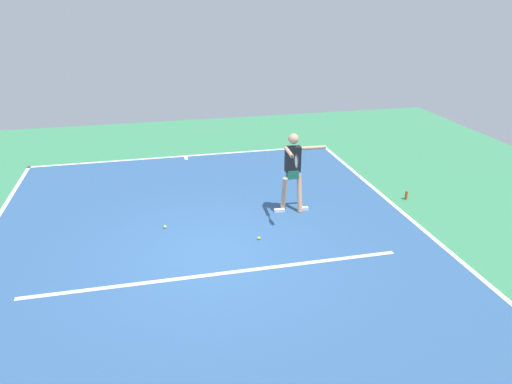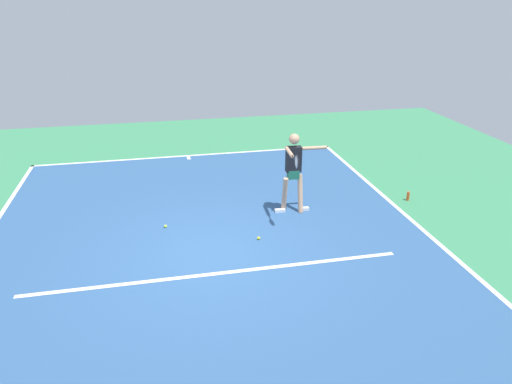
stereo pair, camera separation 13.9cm
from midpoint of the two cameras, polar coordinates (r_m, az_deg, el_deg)
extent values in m
plane|color=#388456|center=(9.31, -5.52, -7.53)|extent=(21.17, 21.17, 0.00)
cube|color=#2D5484|center=(9.31, -5.52, -7.52)|extent=(9.15, 12.33, 0.00)
cube|color=white|center=(14.89, -8.72, 4.29)|extent=(9.15, 0.10, 0.01)
cube|color=white|center=(10.74, 19.20, -4.39)|extent=(0.10, 12.33, 0.01)
cube|color=white|center=(8.73, -4.90, -9.75)|extent=(6.86, 0.10, 0.01)
cube|color=white|center=(14.70, -8.66, 4.05)|extent=(0.10, 0.30, 0.01)
cylinder|color=tan|center=(10.93, 4.88, -0.15)|extent=(0.12, 0.31, 0.89)
cube|color=white|center=(11.11, 5.31, -1.99)|extent=(0.24, 0.11, 0.07)
cylinder|color=tan|center=(10.84, 3.00, -0.28)|extent=(0.12, 0.31, 0.89)
cube|color=white|center=(10.98, 2.46, -2.22)|extent=(0.24, 0.11, 0.07)
cube|color=#1E664C|center=(10.70, 4.02, 2.21)|extent=(0.26, 0.21, 0.20)
cube|color=black|center=(10.58, 4.07, 3.97)|extent=(0.35, 0.20, 0.58)
sphere|color=tan|center=(10.44, 4.14, 6.38)|extent=(0.23, 0.23, 0.23)
cylinder|color=tan|center=(10.62, 6.51, 5.31)|extent=(0.58, 0.11, 0.08)
cylinder|color=tan|center=(10.19, 3.57, 4.82)|extent=(0.11, 0.58, 0.08)
cylinder|color=black|center=(9.82, 4.11, 4.11)|extent=(0.04, 0.22, 0.03)
torus|color=black|center=(9.60, 4.46, 3.64)|extent=(0.04, 0.29, 0.29)
cylinder|color=silver|center=(9.60, 4.46, 3.64)|extent=(0.02, 0.25, 0.25)
sphere|color=yellow|center=(9.78, -0.06, -5.56)|extent=(0.07, 0.07, 0.07)
sphere|color=#C6E53D|center=(10.43, -11.24, -4.13)|extent=(0.07, 0.07, 0.07)
cylinder|color=#D84C1E|center=(12.14, 17.29, -0.37)|extent=(0.07, 0.07, 0.22)
camera|label=1|loc=(0.07, -90.41, -0.17)|focal=33.32mm
camera|label=2|loc=(0.07, 89.59, 0.17)|focal=33.32mm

